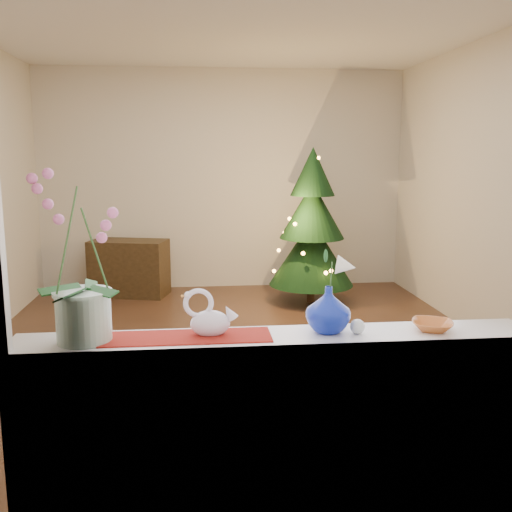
{
  "coord_description": "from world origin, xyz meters",
  "views": [
    {
      "loc": [
        -0.33,
        -4.65,
        1.67
      ],
      "look_at": [
        0.01,
        -1.4,
        1.08
      ],
      "focal_mm": 40.0,
      "sensor_mm": 36.0,
      "label": 1
    }
  ],
  "objects_px": {
    "paperweight": "(357,327)",
    "xmas_tree": "(312,226)",
    "swan": "(210,313)",
    "blue_vase": "(328,306)",
    "orchid_pot": "(80,257)",
    "amber_dish": "(432,326)",
    "side_table": "(129,268)"
  },
  "relations": [
    {
      "from": "amber_dish",
      "to": "xmas_tree",
      "type": "distance_m",
      "value": 4.01
    },
    {
      "from": "swan",
      "to": "blue_vase",
      "type": "relative_size",
      "value": 0.99
    },
    {
      "from": "swan",
      "to": "paperweight",
      "type": "relative_size",
      "value": 3.57
    },
    {
      "from": "paperweight",
      "to": "side_table",
      "type": "bearing_deg",
      "value": 108.16
    },
    {
      "from": "swan",
      "to": "amber_dish",
      "type": "relative_size",
      "value": 1.53
    },
    {
      "from": "blue_vase",
      "to": "xmas_tree",
      "type": "xyz_separation_m",
      "value": [
        0.73,
        3.97,
        -0.16
      ]
    },
    {
      "from": "swan",
      "to": "amber_dish",
      "type": "distance_m",
      "value": 0.96
    },
    {
      "from": "xmas_tree",
      "to": "side_table",
      "type": "distance_m",
      "value": 2.23
    },
    {
      "from": "paperweight",
      "to": "xmas_tree",
      "type": "bearing_deg",
      "value": 81.3
    },
    {
      "from": "blue_vase",
      "to": "xmas_tree",
      "type": "height_order",
      "value": "xmas_tree"
    },
    {
      "from": "amber_dish",
      "to": "side_table",
      "type": "distance_m",
      "value": 4.91
    },
    {
      "from": "xmas_tree",
      "to": "side_table",
      "type": "xyz_separation_m",
      "value": [
        -2.1,
        0.52,
        -0.54
      ]
    },
    {
      "from": "orchid_pot",
      "to": "paperweight",
      "type": "height_order",
      "value": "orchid_pot"
    },
    {
      "from": "blue_vase",
      "to": "paperweight",
      "type": "distance_m",
      "value": 0.15
    },
    {
      "from": "xmas_tree",
      "to": "side_table",
      "type": "bearing_deg",
      "value": 166.04
    },
    {
      "from": "paperweight",
      "to": "xmas_tree",
      "type": "height_order",
      "value": "xmas_tree"
    },
    {
      "from": "swan",
      "to": "xmas_tree",
      "type": "xyz_separation_m",
      "value": [
        1.23,
        3.97,
        -0.14
      ]
    },
    {
      "from": "amber_dish",
      "to": "side_table",
      "type": "xyz_separation_m",
      "value": [
        -1.82,
        4.52,
        -0.61
      ]
    },
    {
      "from": "blue_vase",
      "to": "amber_dish",
      "type": "xyz_separation_m",
      "value": [
        0.45,
        -0.03,
        -0.1
      ]
    },
    {
      "from": "orchid_pot",
      "to": "xmas_tree",
      "type": "relative_size",
      "value": 0.4
    },
    {
      "from": "paperweight",
      "to": "swan",
      "type": "bearing_deg",
      "value": 176.33
    },
    {
      "from": "side_table",
      "to": "swan",
      "type": "bearing_deg",
      "value": -64.95
    },
    {
      "from": "paperweight",
      "to": "blue_vase",
      "type": "bearing_deg",
      "value": 161.74
    },
    {
      "from": "orchid_pot",
      "to": "amber_dish",
      "type": "bearing_deg",
      "value": -0.25
    },
    {
      "from": "blue_vase",
      "to": "paperweight",
      "type": "relative_size",
      "value": 3.61
    },
    {
      "from": "blue_vase",
      "to": "amber_dish",
      "type": "height_order",
      "value": "blue_vase"
    },
    {
      "from": "side_table",
      "to": "xmas_tree",
      "type": "bearing_deg",
      "value": 0.16
    },
    {
      "from": "paperweight",
      "to": "xmas_tree",
      "type": "xyz_separation_m",
      "value": [
        0.61,
        4.01,
        -0.08
      ]
    },
    {
      "from": "orchid_pot",
      "to": "amber_dish",
      "type": "distance_m",
      "value": 1.5
    },
    {
      "from": "swan",
      "to": "paperweight",
      "type": "xyz_separation_m",
      "value": [
        0.62,
        -0.04,
        -0.06
      ]
    },
    {
      "from": "paperweight",
      "to": "amber_dish",
      "type": "relative_size",
      "value": 0.43
    },
    {
      "from": "orchid_pot",
      "to": "xmas_tree",
      "type": "height_order",
      "value": "xmas_tree"
    }
  ]
}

